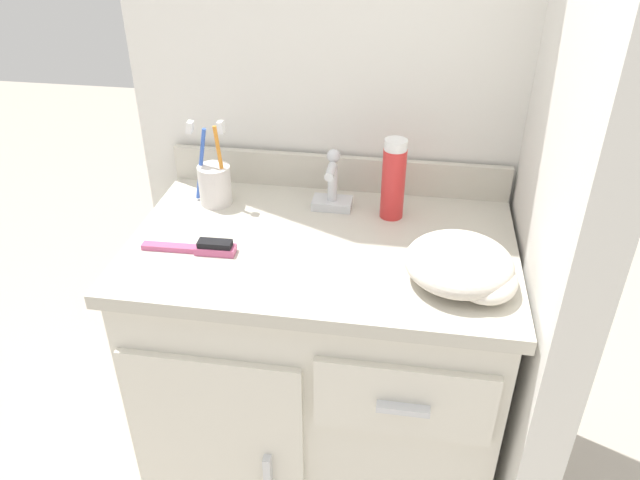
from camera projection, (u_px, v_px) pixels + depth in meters
The scene contains 10 objects.
ground_plane at pixel (321, 472), 1.70m from camera, with size 6.00×6.00×0.00m, color #ADA393.
wall_back at pixel (344, 32), 1.37m from camera, with size 0.99×0.08×2.20m, color silver.
wall_right at pixel (586, 87), 1.06m from camera, with size 0.08×0.59×2.20m, color silver.
vanity at pixel (321, 369), 1.49m from camera, with size 0.81×0.53×0.74m.
backsplash at pixel (338, 173), 1.49m from camera, with size 0.81×0.02×0.08m.
sink_faucet at pixel (332, 189), 1.41m from camera, with size 0.09×0.09×0.14m.
toothbrush_cup at pixel (215, 183), 1.42m from camera, with size 0.09×0.07×0.20m.
shaving_cream_can at pixel (393, 179), 1.35m from camera, with size 0.05×0.05×0.18m.
hairbrush at pixel (202, 247), 1.27m from camera, with size 0.20×0.04×0.03m.
hand_towel at pixel (465, 266), 1.16m from camera, with size 0.21×0.21×0.08m.
Camera 1 is at (0.17, -1.09, 1.44)m, focal length 35.00 mm.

